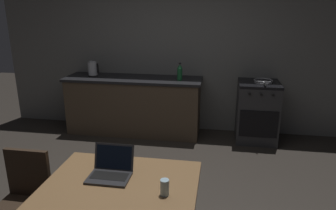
{
  "coord_description": "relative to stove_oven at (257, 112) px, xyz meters",
  "views": [
    {
      "loc": [
        0.71,
        -2.74,
        2.0
      ],
      "look_at": [
        0.13,
        0.75,
        0.89
      ],
      "focal_mm": 33.98,
      "sensor_mm": 36.0,
      "label": 1
    }
  ],
  "objects": [
    {
      "name": "drinking_glass",
      "position": [
        -0.92,
        -2.83,
        0.33
      ],
      "size": [
        0.06,
        0.06,
        0.12
      ],
      "color": "#99B7C6",
      "rests_on": "dining_table"
    },
    {
      "name": "electric_kettle",
      "position": [
        -2.59,
        0.0,
        0.57
      ],
      "size": [
        0.17,
        0.15,
        0.24
      ],
      "color": "black",
      "rests_on": "kitchen_counter"
    },
    {
      "name": "stove_oven",
      "position": [
        0.0,
        0.0,
        0.0
      ],
      "size": [
        0.6,
        0.62,
        0.91
      ],
      "color": "#2D2D30",
      "rests_on": "ground_plane"
    },
    {
      "name": "bottle",
      "position": [
        -1.18,
        -0.05,
        0.58
      ],
      "size": [
        0.08,
        0.08,
        0.26
      ],
      "color": "#19592D",
      "rests_on": "kitchen_counter"
    },
    {
      "name": "frying_pan",
      "position": [
        0.05,
        -0.03,
        0.48
      ],
      "size": [
        0.27,
        0.44,
        0.05
      ],
      "color": "gray",
      "rests_on": "stove_oven"
    },
    {
      "name": "chair",
      "position": [
        -2.13,
        -2.7,
        0.04
      ],
      "size": [
        0.4,
        0.4,
        0.87
      ],
      "rotation": [
        0.0,
        0.0,
        -0.26
      ],
      "color": "#2D2116",
      "rests_on": "ground_plane"
    },
    {
      "name": "ground_plane",
      "position": [
        -1.3,
        -2.0,
        -0.46
      ],
      "size": [
        12.0,
        12.0,
        0.0
      ],
      "primitive_type": "plane",
      "color": "#2D2823"
    },
    {
      "name": "laptop",
      "position": [
        -1.38,
        -2.65,
        0.32
      ],
      "size": [
        0.32,
        0.29,
        0.22
      ],
      "rotation": [
        0.0,
        0.0,
        -0.06
      ],
      "color": "#232326",
      "rests_on": "dining_table"
    },
    {
      "name": "dining_table",
      "position": [
        -1.28,
        -2.74,
        0.2
      ],
      "size": [
        1.14,
        0.88,
        0.73
      ],
      "color": "brown",
      "rests_on": "ground_plane"
    },
    {
      "name": "kitchen_counter",
      "position": [
        -1.93,
        0.0,
        0.0
      ],
      "size": [
        2.16,
        0.64,
        0.91
      ],
      "color": "#4C3D2D",
      "rests_on": "ground_plane"
    },
    {
      "name": "back_wall",
      "position": [
        -1.0,
        0.35,
        0.95
      ],
      "size": [
        6.4,
        0.1,
        2.81
      ],
      "primitive_type": "cube",
      "color": "slate",
      "rests_on": "ground_plane"
    }
  ]
}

